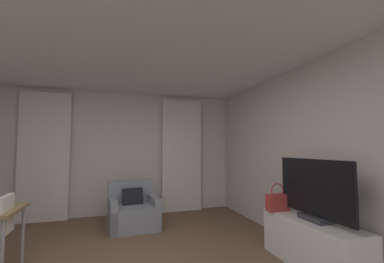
{
  "coord_description": "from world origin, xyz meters",
  "views": [
    {
      "loc": [
        -0.03,
        -2.47,
        1.4
      ],
      "look_at": [
        1.14,
        1.34,
        1.67
      ],
      "focal_mm": 22.84,
      "sensor_mm": 36.0,
      "label": 1
    }
  ],
  "objects_px": {
    "tv_console": "(312,244)",
    "handbag_primary": "(277,202)",
    "tv_flatscreen": "(314,191)",
    "armchair": "(133,212)"
  },
  "relations": [
    {
      "from": "tv_flatscreen",
      "to": "armchair",
      "type": "bearing_deg",
      "value": 131.72
    },
    {
      "from": "tv_console",
      "to": "handbag_primary",
      "type": "distance_m",
      "value": 0.63
    },
    {
      "from": "armchair",
      "to": "handbag_primary",
      "type": "distance_m",
      "value": 2.48
    },
    {
      "from": "tv_console",
      "to": "handbag_primary",
      "type": "relative_size",
      "value": 3.49
    },
    {
      "from": "tv_flatscreen",
      "to": "handbag_primary",
      "type": "distance_m",
      "value": 0.58
    },
    {
      "from": "tv_console",
      "to": "tv_flatscreen",
      "type": "xyz_separation_m",
      "value": [
        0.0,
        -0.05,
        0.62
      ]
    },
    {
      "from": "tv_flatscreen",
      "to": "handbag_primary",
      "type": "relative_size",
      "value": 2.93
    },
    {
      "from": "tv_console",
      "to": "handbag_primary",
      "type": "height_order",
      "value": "handbag_primary"
    },
    {
      "from": "tv_console",
      "to": "tv_flatscreen",
      "type": "relative_size",
      "value": 1.19
    },
    {
      "from": "tv_console",
      "to": "armchair",
      "type": "bearing_deg",
      "value": 132.37
    }
  ]
}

